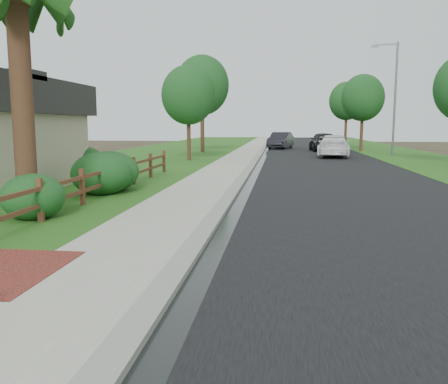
# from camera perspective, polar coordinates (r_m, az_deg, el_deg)

# --- Properties ---
(ground) EXTENTS (120.00, 120.00, 0.00)m
(ground) POSITION_cam_1_polar(r_m,az_deg,el_deg) (8.20, -7.66, -8.53)
(ground) COLOR #33271B
(road) EXTENTS (8.00, 90.00, 0.02)m
(road) POSITION_cam_1_polar(r_m,az_deg,el_deg) (42.75, 10.30, 4.87)
(road) COLOR black
(road) RESTS_ON ground
(curb) EXTENTS (0.40, 90.00, 0.12)m
(curb) POSITION_cam_1_polar(r_m,az_deg,el_deg) (42.70, 4.65, 5.04)
(curb) COLOR gray
(curb) RESTS_ON ground
(wet_gutter) EXTENTS (0.50, 90.00, 0.00)m
(wet_gutter) POSITION_cam_1_polar(r_m,az_deg,el_deg) (42.69, 5.12, 4.98)
(wet_gutter) COLOR black
(wet_gutter) RESTS_ON road
(sidewalk) EXTENTS (2.20, 90.00, 0.10)m
(sidewalk) POSITION_cam_1_polar(r_m,az_deg,el_deg) (42.77, 2.90, 5.04)
(sidewalk) COLOR #A09B8B
(sidewalk) RESTS_ON ground
(grass_strip) EXTENTS (1.60, 90.00, 0.06)m
(grass_strip) POSITION_cam_1_polar(r_m,az_deg,el_deg) (42.94, 0.36, 5.04)
(grass_strip) COLOR #205819
(grass_strip) RESTS_ON ground
(lawn_near) EXTENTS (9.00, 90.00, 0.04)m
(lawn_near) POSITION_cam_1_polar(r_m,az_deg,el_deg) (43.82, -6.44, 5.04)
(lawn_near) COLOR #205819
(lawn_near) RESTS_ON ground
(verge_far) EXTENTS (6.00, 90.00, 0.04)m
(verge_far) POSITION_cam_1_polar(r_m,az_deg,el_deg) (43.72, 19.39, 4.62)
(verge_far) COLOR #205819
(verge_far) RESTS_ON ground
(brick_patch) EXTENTS (1.60, 2.40, 0.11)m
(brick_patch) POSITION_cam_1_polar(r_m,az_deg,el_deg) (8.15, -24.85, -8.93)
(brick_patch) COLOR maroon
(brick_patch) RESTS_ON ground
(ranch_fence) EXTENTS (0.12, 16.92, 1.10)m
(ranch_fence) POSITION_cam_1_polar(r_m,az_deg,el_deg) (15.18, -14.90, 1.33)
(ranch_fence) COLOR #54321C
(ranch_fence) RESTS_ON ground
(white_suv) EXTENTS (2.80, 5.63, 1.57)m
(white_suv) POSITION_cam_1_polar(r_m,az_deg,el_deg) (35.25, 13.05, 5.42)
(white_suv) COLOR white
(white_suv) RESTS_ON road
(dark_car_mid) EXTENTS (2.28, 5.09, 1.70)m
(dark_car_mid) POSITION_cam_1_polar(r_m,az_deg,el_deg) (42.78, 11.81, 5.98)
(dark_car_mid) COLOR black
(dark_car_mid) RESTS_ON road
(dark_car_far) EXTENTS (2.70, 5.07, 1.59)m
(dark_car_far) POSITION_cam_1_polar(r_m,az_deg,el_deg) (46.58, 6.82, 6.19)
(dark_car_far) COLOR black
(dark_car_far) RESTS_ON road
(streetlight) EXTENTS (1.93, 0.22, 8.37)m
(streetlight) POSITION_cam_1_polar(r_m,az_deg,el_deg) (38.14, 19.68, 11.27)
(streetlight) COLOR slate
(streetlight) RESTS_ON ground
(boulder) EXTENTS (1.13, 0.87, 0.73)m
(boulder) POSITION_cam_1_polar(r_m,az_deg,el_deg) (18.63, -13.62, 1.80)
(boulder) COLOR brown
(boulder) RESTS_ON ground
(shrub_a) EXTENTS (1.82, 1.82, 1.15)m
(shrub_a) POSITION_cam_1_polar(r_m,az_deg,el_deg) (12.55, -21.98, -0.55)
(shrub_a) COLOR #18451B
(shrub_a) RESTS_ON ground
(shrub_b) EXTENTS (2.69, 2.69, 1.43)m
(shrub_b) POSITION_cam_1_polar(r_m,az_deg,el_deg) (16.93, -13.64, 2.39)
(shrub_b) COLOR #18451B
(shrub_b) RESTS_ON ground
(shrub_c) EXTENTS (2.36, 2.36, 1.44)m
(shrub_c) POSITION_cam_1_polar(r_m,az_deg,el_deg) (16.25, -14.54, 2.14)
(shrub_c) COLOR #18451B
(shrub_c) RESTS_ON ground
(shrub_d) EXTENTS (2.74, 2.74, 1.46)m
(shrub_d) POSITION_cam_1_polar(r_m,az_deg,el_deg) (21.12, -16.99, 3.40)
(shrub_d) COLOR #18451B
(shrub_d) RESTS_ON ground
(tree_near_left) EXTENTS (3.44, 3.44, 6.10)m
(tree_near_left) POSITION_cam_1_polar(r_m,az_deg,el_deg) (30.92, -4.31, 11.54)
(tree_near_left) COLOR #392217
(tree_near_left) RESTS_ON ground
(tree_mid_left) EXTENTS (4.51, 4.51, 8.06)m
(tree_mid_left) POSITION_cam_1_polar(r_m,az_deg,el_deg) (40.46, -2.66, 12.69)
(tree_mid_left) COLOR #392217
(tree_mid_left) RESTS_ON ground
(tree_mid_right) EXTENTS (3.67, 3.67, 6.65)m
(tree_mid_right) POSITION_cam_1_polar(r_m,az_deg,el_deg) (43.37, 16.36, 10.81)
(tree_mid_right) COLOR #392217
(tree_mid_right) RESTS_ON ground
(tree_far_right) EXTENTS (3.75, 3.75, 6.91)m
(tree_far_right) POSITION_cam_1_polar(r_m,az_deg,el_deg) (53.56, 14.54, 10.54)
(tree_far_right) COLOR #392217
(tree_far_right) RESTS_ON ground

